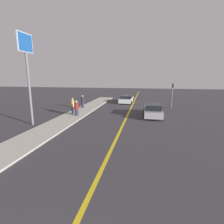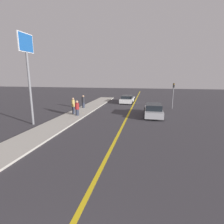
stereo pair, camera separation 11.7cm
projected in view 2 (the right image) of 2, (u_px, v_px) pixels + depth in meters
The scene contains 9 objects.
road_center_line at pixel (128, 115), 18.93m from camera, with size 0.20×60.00×0.01m.
sidewalk_left at pixel (73, 116), 18.16m from camera, with size 2.54×32.16×0.12m.
car_near_right_lane at pixel (153, 110), 18.21m from camera, with size 1.94×4.42×1.34m.
car_ahead_center at pixel (127, 99), 27.51m from camera, with size 2.08×4.48×1.17m.
pedestrian_near_curb at pixel (77, 108), 18.14m from camera, with size 0.42×0.42×1.57m.
pedestrian_mid_group at pixel (73, 106), 18.93m from camera, with size 0.35×0.35×1.76m.
pedestrian_far_standing at pixel (83, 102), 22.53m from camera, with size 0.40×0.40×1.63m.
traffic_light at pixel (173, 93), 22.11m from camera, with size 0.18×0.40×3.28m.
roadside_sign at pixel (27, 59), 14.21m from camera, with size 0.20×1.77×7.52m.
Camera 2 is at (1.95, -0.45, 4.18)m, focal length 28.00 mm.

